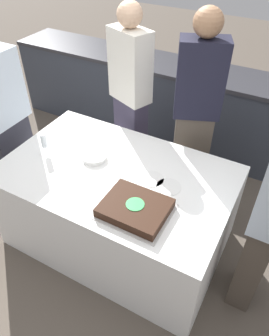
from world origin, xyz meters
TOP-DOWN VIEW (x-y plane):
  - ground_plane at (0.00, 0.00)m, footprint 14.00×14.00m
  - back_counter at (0.00, 1.61)m, footprint 4.40×0.58m
  - dining_table at (0.00, 0.00)m, footprint 1.69×1.06m
  - cake at (0.31, -0.27)m, footprint 0.45×0.37m
  - plate_stack at (-0.22, 0.05)m, footprint 0.19×0.19m
  - wine_glass at (-0.59, -0.07)m, footprint 0.06×0.06m
  - side_plate_near_cake at (0.40, 0.04)m, footprint 0.17×0.17m
  - side_plate_right_edge at (0.26, 0.05)m, footprint 0.17×0.17m
  - person_cutting_cake at (0.31, 0.75)m, footprint 0.41×0.32m
  - person_seated_left at (-1.06, 0.00)m, footprint 0.20×0.42m
  - person_standing_back at (-0.30, 0.75)m, footprint 0.41×0.32m

SIDE VIEW (x-z plane):
  - ground_plane at x=0.00m, z-range 0.00..0.00m
  - dining_table at x=0.00m, z-range 0.00..0.75m
  - back_counter at x=0.00m, z-range 0.00..0.92m
  - side_plate_near_cake at x=0.40m, z-range 0.75..0.76m
  - side_plate_right_edge at x=0.26m, z-range 0.75..0.76m
  - plate_stack at x=-0.22m, z-range 0.75..0.79m
  - cake at x=0.31m, z-range 0.75..0.82m
  - person_seated_left at x=-1.06m, z-range 0.02..1.65m
  - wine_glass at x=-0.59m, z-range 0.78..0.96m
  - person_standing_back at x=-0.30m, z-range 0.04..1.75m
  - person_cutting_cake at x=0.31m, z-range 0.04..1.79m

